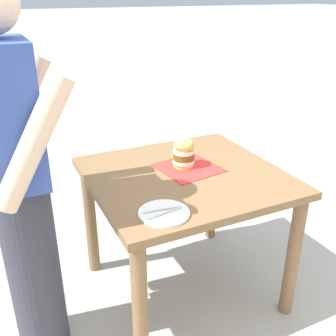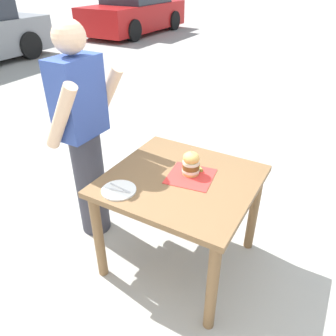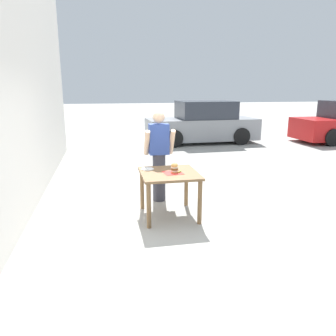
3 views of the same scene
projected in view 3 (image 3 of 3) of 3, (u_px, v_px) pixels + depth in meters
ground_plane at (169, 215)px, 5.53m from camera, size 80.00×80.00×0.00m
patio_table at (169, 180)px, 5.38m from camera, size 0.93×0.97×0.75m
serving_paper at (173, 173)px, 5.31m from camera, size 0.34×0.34×0.00m
sandwich at (174, 168)px, 5.31m from camera, size 0.12×0.12×0.20m
pickle_spear at (179, 172)px, 5.33m from camera, size 0.08×0.09×0.02m
side_plate_with_forks at (147, 169)px, 5.54m from camera, size 0.22×0.22×0.02m
diner_across_table at (159, 155)px, 6.07m from camera, size 0.55×0.35×1.69m
building_wall at (13, 4)px, 5.55m from camera, size 0.30×10.00×6.96m
parked_car_near_curb at (203, 124)px, 12.69m from camera, size 4.25×1.93×1.60m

